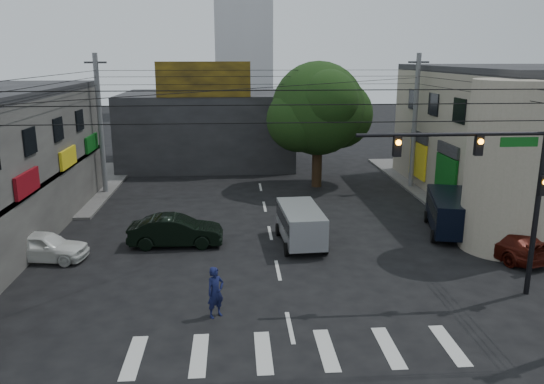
{
  "coord_description": "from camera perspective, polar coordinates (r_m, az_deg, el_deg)",
  "views": [
    {
      "loc": [
        -1.79,
        -19.31,
        9.04
      ],
      "look_at": [
        -0.11,
        4.0,
        3.0
      ],
      "focal_mm": 35.0,
      "sensor_mm": 36.0,
      "label": 1
    }
  ],
  "objects": [
    {
      "name": "ground",
      "position": [
        21.39,
        1.09,
        -10.5
      ],
      "size": [
        160.0,
        160.0,
        0.0
      ],
      "primitive_type": "plane",
      "color": "black",
      "rests_on": "ground"
    },
    {
      "name": "building_right",
      "position": [
        38.22,
        27.24,
        5.32
      ],
      "size": [
        14.0,
        18.0,
        8.0
      ],
      "primitive_type": "cube",
      "color": "gray",
      "rests_on": "ground"
    },
    {
      "name": "utility_pole_far_right",
      "position": [
        37.65,
        15.09,
        7.23
      ],
      "size": [
        0.32,
        0.32,
        9.2
      ],
      "primitive_type": "cylinder",
      "color": "#59595B",
      "rests_on": "ground"
    },
    {
      "name": "maroon_sedan",
      "position": [
        26.93,
        23.38,
        -4.8
      ],
      "size": [
        4.95,
        6.0,
        1.39
      ],
      "primitive_type": "imported",
      "rotation": [
        0.0,
        0.0,
        3.48
      ],
      "color": "#400F09",
      "rests_on": "ground"
    },
    {
      "name": "navy_van",
      "position": [
        29.11,
        18.57,
        -2.31
      ],
      "size": [
        5.95,
        4.35,
        2.01
      ],
      "primitive_type": null,
      "rotation": [
        0.0,
        0.0,
        1.32
      ],
      "color": "black",
      "rests_on": "ground"
    },
    {
      "name": "silver_minivan",
      "position": [
        25.99,
        3.1,
        -3.72
      ],
      "size": [
        4.5,
        2.28,
        1.85
      ],
      "primitive_type": null,
      "rotation": [
        0.0,
        0.0,
        1.63
      ],
      "color": "gray",
      "rests_on": "ground"
    },
    {
      "name": "sidewalk_far_right",
      "position": [
        43.17,
        23.28,
        1.31
      ],
      "size": [
        16.0,
        16.0,
        0.15
      ],
      "primitive_type": "cube",
      "color": "#514F4C",
      "rests_on": "ground"
    },
    {
      "name": "traffic_officer",
      "position": [
        19.13,
        -6.1,
        -10.67
      ],
      "size": [
        1.11,
        1.1,
        1.87
      ],
      "primitive_type": "imported",
      "rotation": [
        0.0,
        0.0,
        0.65
      ],
      "color": "#11163D",
      "rests_on": "ground"
    },
    {
      "name": "traffic_gantry",
      "position": [
        21.1,
        23.11,
        1.81
      ],
      "size": [
        7.1,
        0.35,
        7.2
      ],
      "color": "black",
      "rests_on": "ground"
    },
    {
      "name": "white_compact",
      "position": [
        26.19,
        -23.39,
        -5.37
      ],
      "size": [
        2.75,
        4.43,
        1.35
      ],
      "primitive_type": "imported",
      "rotation": [
        0.0,
        0.0,
        1.42
      ],
      "color": "white",
      "rests_on": "ground"
    },
    {
      "name": "street_tree",
      "position": [
        36.94,
        4.98,
        8.9
      ],
      "size": [
        6.4,
        6.4,
        8.7
      ],
      "color": "black",
      "rests_on": "ground"
    },
    {
      "name": "corner_column",
      "position": [
        27.06,
        24.21,
        2.48
      ],
      "size": [
        4.0,
        4.0,
        8.0
      ],
      "primitive_type": "cylinder",
      "color": "gray",
      "rests_on": "ground"
    },
    {
      "name": "dark_sedan",
      "position": [
        26.29,
        -10.3,
        -4.13
      ],
      "size": [
        1.64,
        4.55,
        1.49
      ],
      "primitive_type": "imported",
      "rotation": [
        0.0,
        0.0,
        1.56
      ],
      "color": "black",
      "rests_on": "ground"
    },
    {
      "name": "building_far",
      "position": [
        45.76,
        -6.9,
        6.8
      ],
      "size": [
        14.0,
        10.0,
        6.0
      ],
      "primitive_type": "cube",
      "color": "#232326",
      "rests_on": "ground"
    },
    {
      "name": "sidewalk_far_left",
      "position": [
        41.65,
        -26.9,
        0.47
      ],
      "size": [
        16.0,
        16.0,
        0.15
      ],
      "primitive_type": "cube",
      "color": "#514F4C",
      "rests_on": "ground"
    },
    {
      "name": "utility_pole_far_left",
      "position": [
        36.63,
        -17.97,
        6.83
      ],
      "size": [
        0.32,
        0.32,
        9.2
      ],
      "primitive_type": "cylinder",
      "color": "#59595B",
      "rests_on": "ground"
    },
    {
      "name": "billboard",
      "position": [
        40.5,
        -7.4,
        11.91
      ],
      "size": [
        7.0,
        0.3,
        2.6
      ],
      "primitive_type": "cube",
      "color": "olive",
      "rests_on": "building_far"
    }
  ]
}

